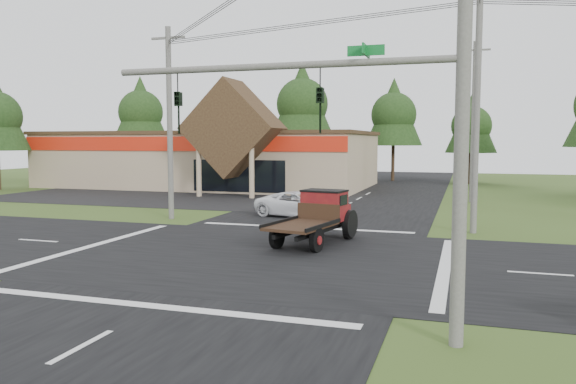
% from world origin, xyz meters
% --- Properties ---
extents(ground, '(120.00, 120.00, 0.00)m').
position_xyz_m(ground, '(0.00, 0.00, 0.00)').
color(ground, '#384E1C').
rests_on(ground, ground).
extents(road_ns, '(12.00, 120.00, 0.02)m').
position_xyz_m(road_ns, '(0.00, 0.00, 0.01)').
color(road_ns, black).
rests_on(road_ns, ground).
extents(road_ew, '(120.00, 12.00, 0.02)m').
position_xyz_m(road_ew, '(0.00, 0.00, 0.01)').
color(road_ew, black).
rests_on(road_ew, ground).
extents(parking_apron, '(28.00, 14.00, 0.02)m').
position_xyz_m(parking_apron, '(-14.00, 19.00, 0.01)').
color(parking_apron, black).
rests_on(parking_apron, ground).
extents(cvs_building, '(30.40, 18.20, 9.19)m').
position_xyz_m(cvs_building, '(-15.70, 29.57, 2.78)').
color(cvs_building, tan).
rests_on(cvs_building, ground).
extents(traffic_signal_mast, '(8.12, 0.24, 7.00)m').
position_xyz_m(traffic_signal_mast, '(5.82, -7.50, 4.43)').
color(traffic_signal_mast, '#595651').
rests_on(traffic_signal_mast, ground).
extents(utility_pole_nr, '(2.00, 0.30, 11.00)m').
position_xyz_m(utility_pole_nr, '(7.50, -7.50, 5.64)').
color(utility_pole_nr, '#595651').
rests_on(utility_pole_nr, ground).
extents(utility_pole_nw, '(2.00, 0.30, 10.50)m').
position_xyz_m(utility_pole_nw, '(-8.00, 8.00, 5.39)').
color(utility_pole_nw, '#595651').
rests_on(utility_pole_nw, ground).
extents(utility_pole_ne, '(2.00, 0.30, 11.50)m').
position_xyz_m(utility_pole_ne, '(8.00, 8.00, 5.89)').
color(utility_pole_ne, '#595651').
rests_on(utility_pole_ne, ground).
extents(utility_pole_n, '(2.00, 0.30, 11.20)m').
position_xyz_m(utility_pole_n, '(8.00, 22.00, 5.74)').
color(utility_pole_n, '#595651').
rests_on(utility_pole_n, ground).
extents(tree_row_a, '(6.72, 6.72, 12.12)m').
position_xyz_m(tree_row_a, '(-30.00, 40.00, 8.05)').
color(tree_row_a, '#332316').
rests_on(tree_row_a, ground).
extents(tree_row_b, '(5.60, 5.60, 10.10)m').
position_xyz_m(tree_row_b, '(-20.00, 42.00, 6.70)').
color(tree_row_b, '#332316').
rests_on(tree_row_b, ground).
extents(tree_row_c, '(7.28, 7.28, 13.13)m').
position_xyz_m(tree_row_c, '(-10.00, 41.00, 8.72)').
color(tree_row_c, '#332316').
rests_on(tree_row_c, ground).
extents(tree_row_d, '(6.16, 6.16, 11.11)m').
position_xyz_m(tree_row_d, '(0.00, 42.00, 7.38)').
color(tree_row_d, '#332316').
rests_on(tree_row_d, ground).
extents(tree_row_e, '(5.04, 5.04, 9.09)m').
position_xyz_m(tree_row_e, '(8.00, 40.00, 6.03)').
color(tree_row_e, '#332316').
rests_on(tree_row_e, ground).
extents(antique_flatbed_truck, '(3.01, 5.67, 2.25)m').
position_xyz_m(antique_flatbed_truck, '(1.56, 2.95, 1.13)').
color(antique_flatbed_truck, '#580C13').
rests_on(antique_flatbed_truck, ground).
extents(white_pickup, '(5.64, 3.66, 1.45)m').
position_xyz_m(white_pickup, '(-1.35, 10.85, 0.72)').
color(white_pickup, white).
rests_on(white_pickup, ground).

